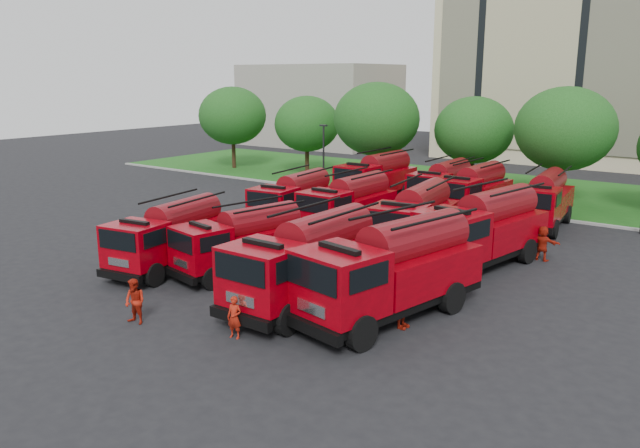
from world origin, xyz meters
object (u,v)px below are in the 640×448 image
Objects in this scene: firefighter_1 at (137,323)px; fire_truck_0 at (171,236)px; fire_truck_4 at (295,200)px; fire_truck_5 at (349,205)px; firefighter_2 at (402,328)px; fire_truck_3 at (392,270)px; fire_truck_10 at (473,192)px; firefighter_4 at (256,258)px; fire_truck_8 at (377,178)px; fire_truck_11 at (543,200)px; firefighter_0 at (235,338)px; fire_truck_7 at (483,229)px; fire_truck_2 at (308,261)px; fire_truck_1 at (242,241)px; firefighter_5 at (541,260)px; fire_truck_9 at (443,185)px; fire_truck_6 at (415,219)px.

fire_truck_0 is at bearing 122.88° from firefighter_1.
fire_truck_4 is 3.52m from fire_truck_5.
fire_truck_3 is at bearing 54.31° from firefighter_2.
fire_truck_10 is 3.76× the size of firefighter_4.
fire_truck_4 is at bearing -90.61° from fire_truck_8.
fire_truck_11 is (8.46, 7.77, -0.00)m from fire_truck_5.
fire_truck_3 reaches higher than firefighter_2.
fire_truck_7 is at bearing 63.25° from firefighter_0.
fire_truck_11 is at bearing 67.57° from firefighter_1.
fire_truck_2 is 6.65m from firefighter_1.
fire_truck_1 is 17.91m from fire_truck_8.
fire_truck_1 is 0.93× the size of fire_truck_10.
firefighter_0 is at bearing 76.17° from firefighter_5.
fire_truck_9 is 4.69× the size of firefighter_0.
fire_truck_6 is 1.05× the size of fire_truck_10.
fire_truck_9 is 7.20m from fire_truck_11.
fire_truck_3 is 5.00× the size of firefighter_1.
fire_truck_10 is (-0.80, 9.18, -0.04)m from fire_truck_6.
fire_truck_3 is 12.85m from fire_truck_5.
fire_truck_4 reaches higher than firefighter_1.
fire_truck_0 is 3.63× the size of firefighter_4.
fire_truck_11 is (8.18, 16.79, 0.12)m from fire_truck_1.
fire_truck_5 is at bearing 178.46° from fire_truck_7.
firefighter_4 is at bearing 97.58° from firefighter_1.
fire_truck_0 is at bearing -88.14° from fire_truck_8.
fire_truck_0 is at bearing -104.77° from fire_truck_5.
fire_truck_1 is 18.28m from fire_truck_9.
fire_truck_7 is 15.72m from fire_truck_8.
fire_truck_10 is 4.35× the size of firefighter_1.
fire_truck_7 is (3.51, 8.77, 0.02)m from fire_truck_2.
fire_truck_7 is 10.49m from fire_truck_10.
fire_truck_1 is 5.05m from fire_truck_2.
fire_truck_0 is 21.44m from fire_truck_11.
fire_truck_2 is 4.60× the size of firefighter_1.
fire_truck_6 is 6.33m from firefighter_5.
fire_truck_2 is at bearing 93.49° from firefighter_2.
firefighter_4 is (-9.17, -14.79, -1.60)m from fire_truck_11.
fire_truck_10 reaches higher than firefighter_4.
fire_truck_6 is 11.22m from fire_truck_9.
firefighter_0 is at bearing -113.51° from fire_truck_3.
fire_truck_11 reaches higher than fire_truck_0.
fire_truck_9 is 4.05× the size of firefighter_5.
fire_truck_7 reaches higher than firefighter_5.
fire_truck_8 is 4.77m from fire_truck_9.
fire_truck_7 is at bearing -10.98° from fire_truck_5.
fire_truck_1 is 0.94× the size of fire_truck_11.
fire_truck_6 reaches higher than fire_truck_5.
fire_truck_10 is 3.83× the size of firefighter_2.
fire_truck_4 is 15.98m from firefighter_1.
fire_truck_2 is 12.74m from firefighter_5.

